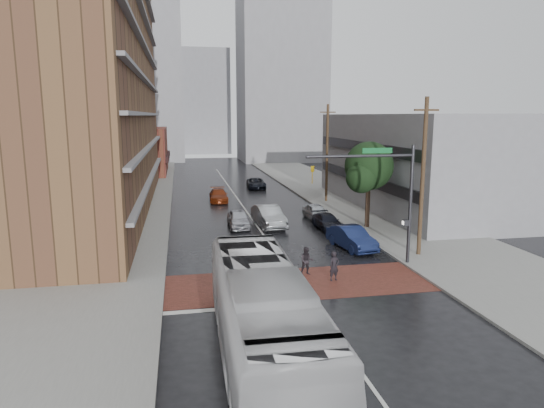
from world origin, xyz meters
TOP-DOWN VIEW (x-y plane):
  - ground at (0.00, 0.00)m, footprint 160.00×160.00m
  - crosswalk at (0.00, 0.50)m, footprint 14.00×5.00m
  - sidewalk_west at (-11.50, 25.00)m, footprint 9.00×90.00m
  - sidewalk_east at (11.50, 25.00)m, footprint 9.00×90.00m
  - apartment_block at (-14.00, 24.00)m, footprint 10.00×44.00m
  - storefront_west at (-12.00, 54.00)m, footprint 8.00×16.00m
  - building_east at (16.50, 20.00)m, footprint 11.00×26.00m
  - distant_tower_west at (-14.00, 78.00)m, footprint 18.00×16.00m
  - distant_tower_east at (14.00, 72.00)m, footprint 16.00×14.00m
  - distant_tower_center at (0.00, 95.00)m, footprint 12.00×10.00m
  - street_tree at (8.52, 12.03)m, footprint 4.20×4.10m
  - signal_mast at (5.85, 2.50)m, footprint 6.50×0.30m
  - utility_pole_near at (8.80, 4.00)m, footprint 1.60×0.26m
  - utility_pole_far at (8.80, 24.00)m, footprint 1.60×0.26m
  - transit_bus at (-3.26, -7.64)m, footprint 3.22×12.83m
  - pedestrian_a at (2.04, 0.55)m, footprint 0.69×0.55m
  - pedestrian_b at (0.84, 1.80)m, footprint 0.86×0.71m
  - car_travel_a at (-1.52, 14.27)m, footprint 1.71×4.14m
  - car_travel_b at (0.92, 14.09)m, footprint 2.28×5.26m
  - car_travel_c at (-2.14, 26.47)m, footprint 1.96×4.55m
  - suv_travel at (3.17, 34.85)m, footprint 2.44×4.79m
  - car_parked_near at (5.20, 6.52)m, footprint 2.38×4.82m
  - car_parked_mid at (5.33, 12.38)m, footprint 1.82×4.13m
  - car_parked_far at (5.44, 16.00)m, footprint 1.83×4.04m

SIDE VIEW (x-z plane):
  - ground at x=0.00m, z-range 0.00..0.00m
  - crosswalk at x=0.00m, z-range 0.00..0.02m
  - sidewalk_west at x=-11.50m, z-range 0.00..0.15m
  - sidewalk_east at x=11.50m, z-range 0.00..0.15m
  - car_parked_mid at x=5.33m, z-range 0.00..1.18m
  - suv_travel at x=3.17m, z-range 0.00..1.30m
  - car_travel_c at x=-2.14m, z-range 0.00..1.31m
  - car_parked_far at x=5.44m, z-range 0.00..1.34m
  - car_travel_a at x=-1.52m, z-range 0.00..1.40m
  - car_parked_near at x=5.20m, z-range 0.00..1.52m
  - pedestrian_b at x=0.84m, z-range 0.00..1.60m
  - pedestrian_a at x=2.04m, z-range 0.00..1.64m
  - car_travel_b at x=0.92m, z-range 0.00..1.68m
  - transit_bus at x=-3.26m, z-range 0.00..3.56m
  - storefront_west at x=-12.00m, z-range 0.00..7.00m
  - building_east at x=16.50m, z-range 0.00..9.00m
  - signal_mast at x=5.85m, z-range 1.13..8.33m
  - street_tree at x=8.52m, z-range 1.28..8.18m
  - utility_pole_near at x=8.80m, z-range 0.14..10.14m
  - utility_pole_far at x=8.80m, z-range 0.14..10.14m
  - distant_tower_center at x=0.00m, z-range 0.00..24.00m
  - apartment_block at x=-14.00m, z-range 0.00..28.00m
  - distant_tower_west at x=-14.00m, z-range 0.00..32.00m
  - distant_tower_east at x=14.00m, z-range 0.00..36.00m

